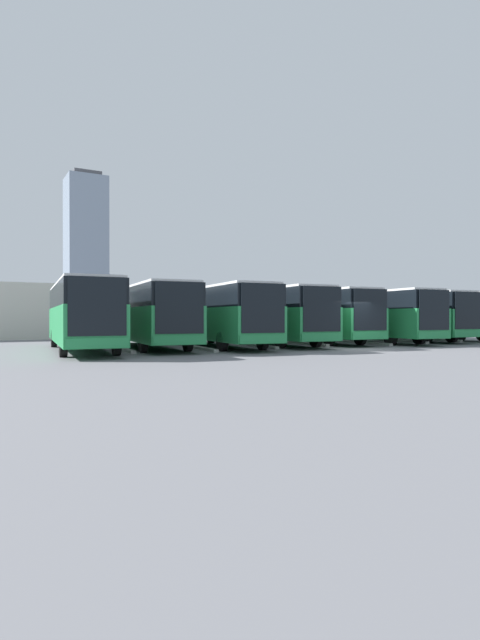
# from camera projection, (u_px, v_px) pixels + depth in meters

# --- Properties ---
(ground_plane) EXTENTS (600.00, 600.00, 0.00)m
(ground_plane) POSITION_uv_depth(u_px,v_px,m) (360.00, 349.00, 26.07)
(ground_plane) COLOR slate
(bus_0) EXTENTS (3.66, 12.57, 3.34)m
(bus_0) POSITION_uv_depth(u_px,v_px,m) (430.00, 315.00, 38.10)
(bus_0) COLOR #238447
(bus_0) RESTS_ON ground_plane
(curb_divider_0) EXTENTS (0.73, 5.11, 0.15)m
(curb_divider_0) POSITION_uv_depth(u_px,v_px,m) (433.00, 340.00, 35.61)
(curb_divider_0) COLOR #B2B2AD
(curb_divider_0) RESTS_ON ground_plane
(bus_1) EXTENTS (3.66, 12.57, 3.34)m
(bus_1) POSITION_uv_depth(u_px,v_px,m) (399.00, 315.00, 35.96)
(bus_1) COLOR #238447
(bus_1) RESTS_ON ground_plane
(curb_divider_1) EXTENTS (0.73, 5.11, 0.15)m
(curb_divider_1) POSITION_uv_depth(u_px,v_px,m) (400.00, 341.00, 33.47)
(curb_divider_1) COLOR #B2B2AD
(curb_divider_1) RESTS_ON ground_plane
(bus_2) EXTENTS (3.66, 12.57, 3.34)m
(bus_2) POSITION_uv_depth(u_px,v_px,m) (366.00, 314.00, 33.64)
(bus_2) COLOR #238447
(bus_2) RESTS_ON ground_plane
(curb_divider_2) EXTENTS (0.73, 5.11, 0.15)m
(curb_divider_2) POSITION_uv_depth(u_px,v_px,m) (364.00, 343.00, 31.15)
(curb_divider_2) COLOR #B2B2AD
(curb_divider_2) RESTS_ON ground_plane
(bus_3) EXTENTS (3.66, 12.57, 3.34)m
(bus_3) POSITION_uv_depth(u_px,v_px,m) (311.00, 314.00, 32.83)
(bus_3) COLOR #238447
(bus_3) RESTS_ON ground_plane
(curb_divider_3) EXTENTS (0.73, 5.11, 0.15)m
(curb_divider_3) POSITION_uv_depth(u_px,v_px,m) (305.00, 343.00, 30.34)
(curb_divider_3) COLOR #B2B2AD
(curb_divider_3) RESTS_ON ground_plane
(bus_4) EXTENTS (3.66, 12.57, 3.34)m
(bus_4) POSITION_uv_depth(u_px,v_px,m) (267.00, 314.00, 30.57)
(bus_4) COLOR #238447
(bus_4) RESTS_ON ground_plane
(curb_divider_4) EXTENTS (0.73, 5.11, 0.15)m
(curb_divider_4) POSITION_uv_depth(u_px,v_px,m) (256.00, 346.00, 28.07)
(curb_divider_4) COLOR #B2B2AD
(curb_divider_4) RESTS_ON ground_plane
(bus_5) EXTENTS (3.66, 12.57, 3.34)m
(bus_5) POSITION_uv_depth(u_px,v_px,m) (216.00, 314.00, 28.35)
(bus_5) COLOR #238447
(bus_5) RESTS_ON ground_plane
(curb_divider_5) EXTENTS (0.73, 5.11, 0.15)m
(curb_divider_5) POSITION_uv_depth(u_px,v_px,m) (199.00, 348.00, 25.86)
(curb_divider_5) COLOR #B2B2AD
(curb_divider_5) RESTS_ON ground_plane
(bus_6) EXTENTS (3.66, 12.57, 3.34)m
(bus_6) POSITION_uv_depth(u_px,v_px,m) (148.00, 314.00, 27.31)
(bus_6) COLOR #238447
(bus_6) RESTS_ON ground_plane
(curb_divider_6) EXTENTS (0.73, 5.11, 0.15)m
(curb_divider_6) POSITION_uv_depth(u_px,v_px,m) (124.00, 349.00, 24.81)
(curb_divider_6) COLOR #B2B2AD
(curb_divider_6) RESTS_ON ground_plane
(bus_7) EXTENTS (3.66, 12.57, 3.34)m
(bus_7) POSITION_uv_depth(u_px,v_px,m) (81.00, 313.00, 24.69)
(bus_7) COLOR #238447
(bus_7) RESTS_ON ground_plane
(station_building) EXTENTS (44.18, 11.40, 4.24)m
(station_building) POSITION_uv_depth(u_px,v_px,m) (184.00, 312.00, 47.16)
(station_building) COLOR beige
(station_building) RESTS_ON ground_plane
(office_tower) EXTENTS (18.56, 18.56, 72.65)m
(office_tower) POSITION_uv_depth(u_px,v_px,m) (86.00, 248.00, 244.70)
(office_tower) COLOR #7F8EA3
(office_tower) RESTS_ON ground_plane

